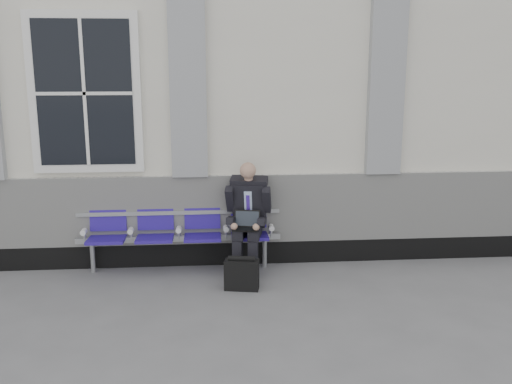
{
  "coord_description": "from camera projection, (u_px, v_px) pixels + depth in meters",
  "views": [
    {
      "loc": [
        1.84,
        -5.74,
        2.59
      ],
      "look_at": [
        2.4,
        0.9,
        1.1
      ],
      "focal_mm": 40.0,
      "sensor_mm": 36.0,
      "label": 1
    }
  ],
  "objects": [
    {
      "name": "businessman",
      "position": [
        248.0,
        213.0,
        7.18
      ],
      "size": [
        0.6,
        0.81,
        1.41
      ],
      "color": "black",
      "rests_on": "ground"
    },
    {
      "name": "station_building",
      "position": [
        88.0,
        89.0,
        8.89
      ],
      "size": [
        14.4,
        4.4,
        4.49
      ],
      "color": "silver",
      "rests_on": "ground"
    },
    {
      "name": "briefcase",
      "position": [
        242.0,
        274.0,
        6.69
      ],
      "size": [
        0.42,
        0.24,
        0.41
      ],
      "color": "black",
      "rests_on": "ground"
    },
    {
      "name": "ground",
      "position": [
        37.0,
        317.0,
        6.0
      ],
      "size": [
        70.0,
        70.0,
        0.0
      ],
      "primitive_type": "plane",
      "color": "slate",
      "rests_on": "ground"
    },
    {
      "name": "bench",
      "position": [
        179.0,
        228.0,
        7.28
      ],
      "size": [
        2.6,
        0.47,
        0.91
      ],
      "color": "#9EA0A3",
      "rests_on": "ground"
    }
  ]
}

